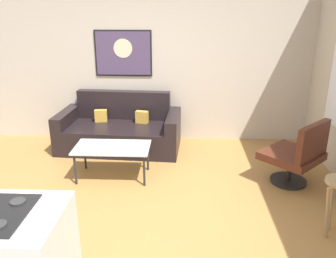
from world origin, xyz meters
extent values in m
cube|color=#A1733B|center=(0.00, 0.00, -0.02)|extent=(6.40, 6.40, 0.04)
cube|color=#BEB19E|center=(0.00, 2.42, 1.40)|extent=(6.40, 0.05, 2.80)
cube|color=black|center=(-0.54, 1.87, 0.20)|extent=(1.62, 1.02, 0.40)
cube|color=black|center=(-0.52, 2.25, 0.64)|extent=(1.58, 0.25, 0.48)
cube|color=black|center=(-1.41, 1.92, 0.31)|extent=(0.23, 0.94, 0.61)
cube|color=black|center=(0.34, 1.82, 0.31)|extent=(0.23, 0.94, 0.61)
cube|color=gold|center=(-0.87, 2.06, 0.50)|extent=(0.21, 0.13, 0.20)
cube|color=gold|center=(-0.18, 2.02, 0.50)|extent=(0.22, 0.14, 0.20)
cube|color=silver|center=(-0.45, 0.87, 0.44)|extent=(1.01, 0.56, 0.02)
cylinder|color=#232326|center=(-0.90, 0.64, 0.21)|extent=(0.03, 0.03, 0.43)
cylinder|color=#232326|center=(0.00, 0.64, 0.21)|extent=(0.03, 0.03, 0.43)
cylinder|color=#232326|center=(-0.90, 1.10, 0.21)|extent=(0.03, 0.03, 0.43)
cylinder|color=#232326|center=(0.00, 1.10, 0.21)|extent=(0.03, 0.03, 0.43)
cylinder|color=black|center=(1.91, 0.82, 0.02)|extent=(0.47, 0.47, 0.04)
cylinder|color=black|center=(1.91, 0.82, 0.22)|extent=(0.06, 0.06, 0.36)
cube|color=#4D2216|center=(1.91, 0.82, 0.39)|extent=(0.93, 0.93, 0.10)
cube|color=#4D2216|center=(2.09, 0.64, 0.66)|extent=(0.54, 0.53, 0.45)
cylinder|color=#9D7C52|center=(2.05, -0.18, 0.30)|extent=(0.04, 0.13, 0.59)
cylinder|color=#9D7C52|center=(1.93, -0.37, 0.30)|extent=(0.13, 0.09, 0.59)
cylinder|color=#2D2D2D|center=(-0.68, -1.27, 0.91)|extent=(0.11, 0.11, 0.01)
cube|color=black|center=(-0.51, 2.39, 1.49)|extent=(0.95, 0.01, 0.75)
cube|color=#4B3B59|center=(-0.51, 2.38, 1.49)|extent=(0.90, 0.02, 0.70)
cylinder|color=beige|center=(-0.51, 2.37, 1.57)|extent=(0.31, 0.01, 0.31)
camera|label=1|loc=(0.49, -3.38, 2.23)|focal=37.04mm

